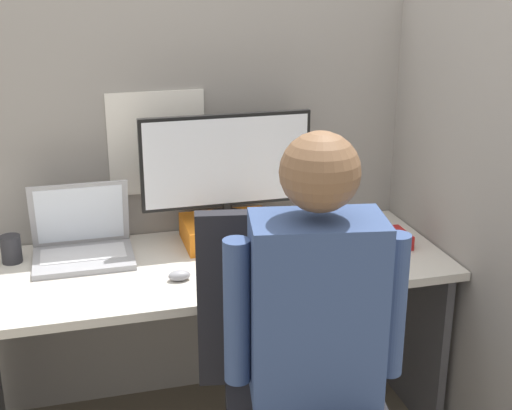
# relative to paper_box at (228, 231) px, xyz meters

# --- Properties ---
(cubicle_panel_back) EXTENTS (2.14, 0.05, 1.61)m
(cubicle_panel_back) POSITION_rel_paper_box_xyz_m (-0.10, 0.18, 0.06)
(cubicle_panel_back) COLOR gray
(cubicle_panel_back) RESTS_ON ground
(cubicle_panel_right) EXTENTS (0.04, 1.27, 1.61)m
(cubicle_panel_right) POSITION_rel_paper_box_xyz_m (0.75, -0.22, 0.06)
(cubicle_panel_right) COLOR gray
(cubicle_panel_right) RESTS_ON ground
(desk) EXTENTS (1.64, 0.64, 0.70)m
(desk) POSITION_rel_paper_box_xyz_m (-0.09, -0.16, -0.20)
(desk) COLOR beige
(desk) RESTS_ON ground
(paper_box) EXTENTS (0.32, 0.24, 0.09)m
(paper_box) POSITION_rel_paper_box_xyz_m (0.00, 0.00, 0.00)
(paper_box) COLOR orange
(paper_box) RESTS_ON desk
(monitor) EXTENTS (0.62, 0.19, 0.39)m
(monitor) POSITION_rel_paper_box_xyz_m (0.00, 0.00, 0.25)
(monitor) COLOR black
(monitor) RESTS_ON paper_box
(laptop) EXTENTS (0.34, 0.26, 0.26)m
(laptop) POSITION_rel_paper_box_xyz_m (-0.52, -0.01, 0.01)
(laptop) COLOR #99999E
(laptop) RESTS_ON desk
(mouse) EXTENTS (0.07, 0.05, 0.03)m
(mouse) POSITION_rel_paper_box_xyz_m (-0.23, -0.28, -0.03)
(mouse) COLOR gray
(mouse) RESTS_ON desk
(stapler) EXTENTS (0.04, 0.14, 0.05)m
(stapler) POSITION_rel_paper_box_xyz_m (0.61, -0.19, -0.02)
(stapler) COLOR #A31919
(stapler) RESTS_ON desk
(carrot_toy) EXTENTS (0.05, 0.13, 0.05)m
(carrot_toy) POSITION_rel_paper_box_xyz_m (0.09, -0.39, -0.02)
(carrot_toy) COLOR orange
(carrot_toy) RESTS_ON desk
(office_chair) EXTENTS (0.55, 0.60, 1.02)m
(office_chair) POSITION_rel_paper_box_xyz_m (0.03, -0.73, -0.22)
(office_chair) COLOR black
(office_chair) RESTS_ON ground
(person) EXTENTS (0.47, 0.48, 1.31)m
(person) POSITION_rel_paper_box_xyz_m (0.05, -0.89, 0.02)
(person) COLOR brown
(person) RESTS_ON ground
(coffee_mug) EXTENTS (0.08, 0.08, 0.09)m
(coffee_mug) POSITION_rel_paper_box_xyz_m (0.36, 0.00, 0.00)
(coffee_mug) COLOR #232328
(coffee_mug) RESTS_ON desk
(pen_cup) EXTENTS (0.07, 0.07, 0.10)m
(pen_cup) POSITION_rel_paper_box_xyz_m (-0.76, 0.01, 0.00)
(pen_cup) COLOR #28282D
(pen_cup) RESTS_ON desk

